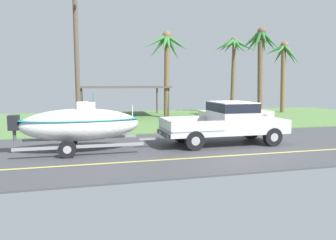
# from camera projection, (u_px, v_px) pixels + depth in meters

# --- Properties ---
(ground) EXTENTS (36.00, 22.00, 0.11)m
(ground) POSITION_uv_depth(u_px,v_px,m) (184.00, 123.00, 21.90)
(ground) COLOR #424247
(pickup_truck_towing) EXTENTS (5.66, 2.17, 1.89)m
(pickup_truck_towing) POSITION_uv_depth(u_px,v_px,m) (231.00, 121.00, 14.01)
(pickup_truck_towing) COLOR silver
(pickup_truck_towing) RESTS_ON ground
(boat_on_trailer) EXTENTS (5.83, 2.28, 2.31)m
(boat_on_trailer) POSITION_uv_depth(u_px,v_px,m) (80.00, 124.00, 12.39)
(boat_on_trailer) COLOR gray
(boat_on_trailer) RESTS_ON ground
(parked_sedan_near) EXTENTS (4.73, 1.94, 1.38)m
(parked_sedan_near) POSITION_uv_depth(u_px,v_px,m) (235.00, 114.00, 21.23)
(parked_sedan_near) COLOR beige
(parked_sedan_near) RESTS_ON ground
(carport_awning) EXTENTS (7.04, 4.55, 2.50)m
(carport_awning) POSITION_uv_depth(u_px,v_px,m) (123.00, 88.00, 25.34)
(carport_awning) COLOR #4C4238
(carport_awning) RESTS_ON ground
(palm_tree_near_left) EXTENTS (3.44, 3.30, 6.74)m
(palm_tree_near_left) POSITION_uv_depth(u_px,v_px,m) (234.00, 53.00, 27.42)
(palm_tree_near_left) COLOR brown
(palm_tree_near_left) RESTS_ON ground
(palm_tree_near_right) EXTENTS (2.74, 3.27, 6.76)m
(palm_tree_near_right) POSITION_uv_depth(u_px,v_px,m) (260.00, 51.00, 22.90)
(palm_tree_near_right) COLOR brown
(palm_tree_near_right) RESTS_ON ground
(palm_tree_mid) EXTENTS (3.25, 3.08, 6.54)m
(palm_tree_mid) POSITION_uv_depth(u_px,v_px,m) (284.00, 61.00, 28.77)
(palm_tree_mid) COLOR brown
(palm_tree_mid) RESTS_ON ground
(palm_tree_far_left) EXTENTS (3.58, 3.16, 6.69)m
(palm_tree_far_left) POSITION_uv_depth(u_px,v_px,m) (167.00, 53.00, 24.02)
(palm_tree_far_left) COLOR brown
(palm_tree_far_left) RESTS_ON ground
(utility_pole) EXTENTS (0.24, 1.80, 7.10)m
(utility_pole) POSITION_uv_depth(u_px,v_px,m) (77.00, 64.00, 16.15)
(utility_pole) COLOR brown
(utility_pole) RESTS_ON ground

